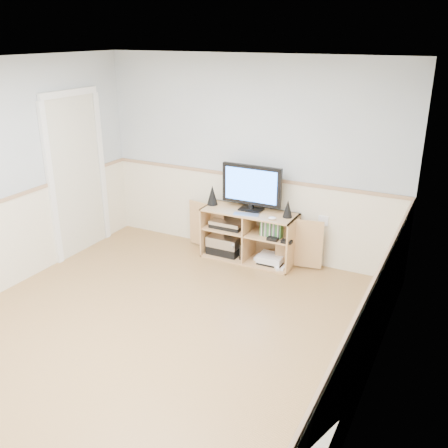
{
  "coord_description": "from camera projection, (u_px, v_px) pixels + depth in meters",
  "views": [
    {
      "loc": [
        2.49,
        -3.32,
        2.73
      ],
      "look_at": [
        0.18,
        1.2,
        0.77
      ],
      "focal_mm": 40.0,
      "sensor_mm": 36.0,
      "label": 1
    }
  ],
  "objects": [
    {
      "name": "game_cases",
      "position": [
        272.0,
        229.0,
        6.08
      ],
      "size": [
        0.27,
        0.14,
        0.19
      ],
      "primitive_type": "cube",
      "color": "#3F8C3F",
      "rests_on": "media_cabinet"
    },
    {
      "name": "mouse",
      "position": [
        272.0,
        218.0,
        5.89
      ],
      "size": [
        0.11,
        0.1,
        0.04
      ],
      "primitive_type": "ellipsoid",
      "rotation": [
        0.0,
        0.0,
        0.42
      ],
      "color": "white",
      "rests_on": "media_cabinet"
    },
    {
      "name": "av_components",
      "position": [
        226.0,
        239.0,
        6.46
      ],
      "size": [
        0.51,
        0.31,
        0.47
      ],
      "color": "black",
      "rests_on": "media_cabinet"
    },
    {
      "name": "game_consoles",
      "position": [
        270.0,
        259.0,
        6.24
      ],
      "size": [
        0.45,
        0.3,
        0.11
      ],
      "color": "white",
      "rests_on": "media_cabinet"
    },
    {
      "name": "speaker_right",
      "position": [
        288.0,
        209.0,
        5.94
      ],
      "size": [
        0.12,
        0.12,
        0.21
      ],
      "primitive_type": "cone",
      "color": "black",
      "rests_on": "media_cabinet"
    },
    {
      "name": "speaker_left",
      "position": [
        212.0,
        195.0,
        6.36
      ],
      "size": [
        0.14,
        0.14,
        0.26
      ],
      "primitive_type": "cone",
      "color": "black",
      "rests_on": "media_cabinet"
    },
    {
      "name": "keyboard",
      "position": [
        246.0,
        215.0,
        6.04
      ],
      "size": [
        0.33,
        0.19,
        0.01
      ],
      "primitive_type": "cube",
      "rotation": [
        0.0,
        0.0,
        0.22
      ],
      "color": "silver",
      "rests_on": "media_cabinet"
    },
    {
      "name": "wall_outlet",
      "position": [
        323.0,
        221.0,
        6.01
      ],
      "size": [
        0.12,
        0.03,
        0.12
      ],
      "primitive_type": "cube",
      "color": "white",
      "rests_on": "wall_back"
    },
    {
      "name": "room",
      "position": [
        146.0,
        212.0,
        4.48
      ],
      "size": [
        4.04,
        4.54,
        2.54
      ],
      "color": "tan",
      "rests_on": "ground"
    },
    {
      "name": "monitor",
      "position": [
        252.0,
        186.0,
        6.1
      ],
      "size": [
        0.77,
        0.18,
        0.57
      ],
      "color": "black",
      "rests_on": "media_cabinet"
    },
    {
      "name": "media_cabinet",
      "position": [
        251.0,
        234.0,
        6.33
      ],
      "size": [
        1.85,
        0.44,
        0.65
      ],
      "color": "tan",
      "rests_on": "floor"
    }
  ]
}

